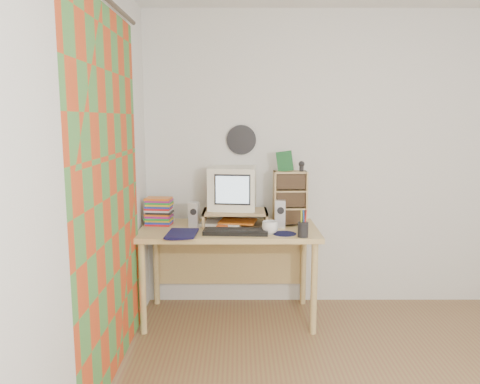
{
  "coord_description": "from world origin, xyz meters",
  "views": [
    {
      "loc": [
        -0.95,
        -2.24,
        1.61
      ],
      "look_at": [
        -0.94,
        1.33,
        1.05
      ],
      "focal_mm": 35.0,
      "sensor_mm": 36.0,
      "label": 1
    }
  ],
  "objects_px": {
    "crt_monitor": "(233,188)",
    "diary": "(167,232)",
    "desk": "(229,242)",
    "cd_rack": "(290,198)",
    "keyboard": "(236,232)",
    "dvd_stack": "(159,207)",
    "mug": "(270,228)"
  },
  "relations": [
    {
      "from": "crt_monitor",
      "to": "cd_rack",
      "type": "bearing_deg",
      "value": -0.14
    },
    {
      "from": "desk",
      "to": "mug",
      "type": "distance_m",
      "value": 0.45
    },
    {
      "from": "mug",
      "to": "diary",
      "type": "relative_size",
      "value": 0.47
    },
    {
      "from": "keyboard",
      "to": "diary",
      "type": "height_order",
      "value": "diary"
    },
    {
      "from": "desk",
      "to": "crt_monitor",
      "type": "bearing_deg",
      "value": 72.16
    },
    {
      "from": "desk",
      "to": "diary",
      "type": "bearing_deg",
      "value": -145.72
    },
    {
      "from": "desk",
      "to": "crt_monitor",
      "type": "xyz_separation_m",
      "value": [
        0.03,
        0.09,
        0.43
      ]
    },
    {
      "from": "diary",
      "to": "cd_rack",
      "type": "bearing_deg",
      "value": 22.68
    },
    {
      "from": "diary",
      "to": "desk",
      "type": "bearing_deg",
      "value": 37.09
    },
    {
      "from": "desk",
      "to": "cd_rack",
      "type": "distance_m",
      "value": 0.61
    },
    {
      "from": "cd_rack",
      "to": "mug",
      "type": "xyz_separation_m",
      "value": [
        -0.18,
        -0.29,
        -0.17
      ]
    },
    {
      "from": "cd_rack",
      "to": "diary",
      "type": "relative_size",
      "value": 1.67
    },
    {
      "from": "keyboard",
      "to": "cd_rack",
      "type": "relative_size",
      "value": 1.1
    },
    {
      "from": "desk",
      "to": "keyboard",
      "type": "height_order",
      "value": "keyboard"
    },
    {
      "from": "cd_rack",
      "to": "diary",
      "type": "distance_m",
      "value": 1.02
    },
    {
      "from": "cd_rack",
      "to": "mug",
      "type": "bearing_deg",
      "value": -123.36
    },
    {
      "from": "keyboard",
      "to": "desk",
      "type": "bearing_deg",
      "value": 105.47
    },
    {
      "from": "desk",
      "to": "cd_rack",
      "type": "bearing_deg",
      "value": 3.89
    },
    {
      "from": "keyboard",
      "to": "mug",
      "type": "relative_size",
      "value": 3.92
    },
    {
      "from": "crt_monitor",
      "to": "keyboard",
      "type": "bearing_deg",
      "value": -78.96
    },
    {
      "from": "crt_monitor",
      "to": "diary",
      "type": "distance_m",
      "value": 0.67
    },
    {
      "from": "crt_monitor",
      "to": "dvd_stack",
      "type": "height_order",
      "value": "crt_monitor"
    },
    {
      "from": "dvd_stack",
      "to": "cd_rack",
      "type": "distance_m",
      "value": 1.07
    },
    {
      "from": "crt_monitor",
      "to": "mug",
      "type": "relative_size",
      "value": 2.95
    },
    {
      "from": "crt_monitor",
      "to": "diary",
      "type": "height_order",
      "value": "crt_monitor"
    },
    {
      "from": "dvd_stack",
      "to": "desk",
      "type": "bearing_deg",
      "value": 0.41
    },
    {
      "from": "diary",
      "to": "keyboard",
      "type": "bearing_deg",
      "value": 8.41
    },
    {
      "from": "dvd_stack",
      "to": "mug",
      "type": "relative_size",
      "value": 2.33
    },
    {
      "from": "desk",
      "to": "diary",
      "type": "distance_m",
      "value": 0.57
    },
    {
      "from": "dvd_stack",
      "to": "cd_rack",
      "type": "relative_size",
      "value": 0.65
    },
    {
      "from": "keyboard",
      "to": "mug",
      "type": "distance_m",
      "value": 0.26
    },
    {
      "from": "crt_monitor",
      "to": "mug",
      "type": "bearing_deg",
      "value": -44.24
    }
  ]
}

